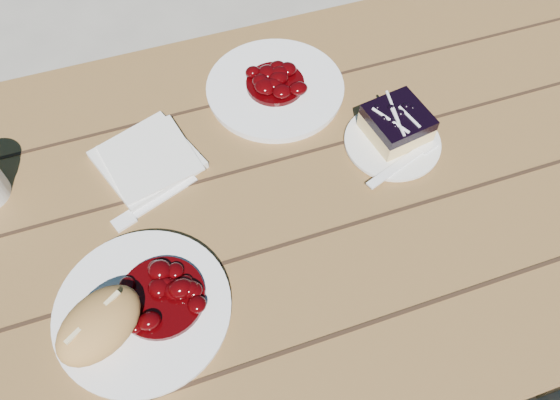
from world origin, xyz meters
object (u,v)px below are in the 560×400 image
object	(u,v)px
picnic_table	(153,286)
main_plate	(143,310)
blueberry_cake	(397,123)
second_plate	(275,89)
dessert_plate	(392,143)
bread_roll	(99,325)

from	to	relation	value
picnic_table	main_plate	bearing A→B (deg)	-92.29
main_plate	blueberry_cake	bearing A→B (deg)	20.64
main_plate	second_plate	xyz separation A→B (m)	(0.32, 0.35, 0.00)
blueberry_cake	dessert_plate	bearing A→B (deg)	-132.77
picnic_table	main_plate	world-z (taller)	main_plate
main_plate	dessert_plate	world-z (taller)	main_plate
bread_roll	dessert_plate	distance (m)	0.56
picnic_table	bread_roll	distance (m)	0.26
main_plate	second_plate	bearing A→B (deg)	47.92
second_plate	bread_roll	bearing A→B (deg)	-135.05
picnic_table	blueberry_cake	size ratio (longest dim) A/B	18.11
picnic_table	main_plate	xyz separation A→B (m)	(-0.00, -0.12, 0.17)
dessert_plate	blueberry_cake	size ratio (longest dim) A/B	1.47
bread_roll	blueberry_cake	distance (m)	0.58
main_plate	dessert_plate	distance (m)	0.50
picnic_table	second_plate	world-z (taller)	second_plate
bread_roll	main_plate	bearing A→B (deg)	19.98
dessert_plate	blueberry_cake	xyz separation A→B (m)	(0.01, 0.01, 0.03)
dessert_plate	second_plate	xyz separation A→B (m)	(-0.15, 0.19, 0.00)
main_plate	second_plate	distance (m)	0.48
main_plate	blueberry_cake	world-z (taller)	blueberry_cake
picnic_table	second_plate	distance (m)	0.43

